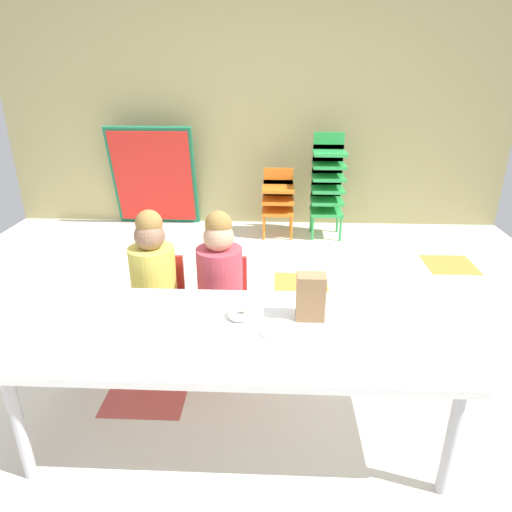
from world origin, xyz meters
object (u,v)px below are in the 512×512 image
kid_chair_green_stack (328,181)px  folded_activity_table (154,177)px  seated_child_near_camera (153,272)px  paper_bag_brown (311,297)px  craft_table (236,338)px  paper_plate_center_table (279,330)px  seated_child_middle_seat (220,273)px  paper_plate_near_edge (240,318)px  kid_chair_orange_stack (278,198)px  donut_powdered_on_plate (240,313)px

kid_chair_green_stack → folded_activity_table: folded_activity_table is taller
seated_child_near_camera → paper_bag_brown: seated_child_near_camera is taller
paper_bag_brown → seated_child_near_camera: bearing=150.3°
craft_table → paper_bag_brown: bearing=19.0°
seated_child_near_camera → craft_table: bearing=-48.9°
seated_child_near_camera → paper_plate_center_table: bearing=-40.0°
seated_child_middle_seat → paper_bag_brown: size_ratio=4.17×
folded_activity_table → seated_child_near_camera: bearing=-75.7°
seated_child_middle_seat → paper_plate_near_edge: 0.53m
kid_chair_orange_stack → donut_powdered_on_plate: size_ratio=5.43×
paper_plate_near_edge → paper_plate_center_table: 0.21m
seated_child_near_camera → paper_plate_center_table: 0.94m
folded_activity_table → paper_plate_near_edge: folded_activity_table is taller
paper_bag_brown → paper_plate_near_edge: size_ratio=1.22×
seated_child_middle_seat → paper_plate_center_table: seated_child_middle_seat is taller
craft_table → kid_chair_green_stack: bearing=76.2°
seated_child_middle_seat → kid_chair_green_stack: kid_chair_green_stack is taller
kid_chair_orange_stack → paper_plate_near_edge: size_ratio=3.78×
seated_child_near_camera → donut_powdered_on_plate: seated_child_near_camera is taller
seated_child_near_camera → folded_activity_table: (-0.62, 2.42, -0.02)m
craft_table → seated_child_near_camera: size_ratio=2.09×
seated_child_near_camera → kid_chair_green_stack: 2.49m
kid_chair_orange_stack → paper_bag_brown: paper_bag_brown is taller
kid_chair_orange_stack → folded_activity_table: (-1.33, 0.24, 0.14)m
kid_chair_green_stack → paper_plate_near_edge: size_ratio=5.78×
kid_chair_green_stack → kid_chair_orange_stack: bearing=-179.9°
paper_bag_brown → kid_chair_orange_stack: bearing=93.1°
seated_child_middle_seat → folded_activity_table: folded_activity_table is taller
kid_chair_orange_stack → folded_activity_table: 1.36m
kid_chair_orange_stack → paper_plate_center_table: kid_chair_orange_stack is taller
seated_child_near_camera → donut_powdered_on_plate: bearing=-43.4°
kid_chair_green_stack → donut_powdered_on_plate: bearing=-104.1°
donut_powdered_on_plate → seated_child_middle_seat: bearing=106.9°
craft_table → kid_chair_green_stack: (0.68, 2.78, 0.05)m
paper_plate_near_edge → donut_powdered_on_plate: size_ratio=1.44×
craft_table → paper_plate_center_table: 0.20m
kid_chair_orange_stack → paper_plate_near_edge: (-0.18, -2.69, 0.18)m
kid_chair_green_stack → paper_plate_center_table: bearing=-100.0°
paper_plate_near_edge → kid_chair_orange_stack: bearing=86.2°
folded_activity_table → donut_powdered_on_plate: (1.16, -2.93, 0.06)m
paper_bag_brown → paper_plate_near_edge: (-0.32, -0.02, -0.11)m
paper_bag_brown → craft_table: bearing=-161.0°
seated_child_middle_seat → kid_chair_orange_stack: 2.21m
kid_chair_green_stack → folded_activity_table: bearing=172.6°
folded_activity_table → paper_plate_center_table: (1.34, -3.02, 0.03)m
paper_plate_center_table → kid_chair_green_stack: bearing=80.0°
folded_activity_table → paper_bag_brown: folded_activity_table is taller
paper_plate_near_edge → donut_powdered_on_plate: (0.00, 0.00, 0.02)m
seated_child_near_camera → kid_chair_orange_stack: bearing=71.7°
paper_plate_near_edge → craft_table: bearing=-96.6°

